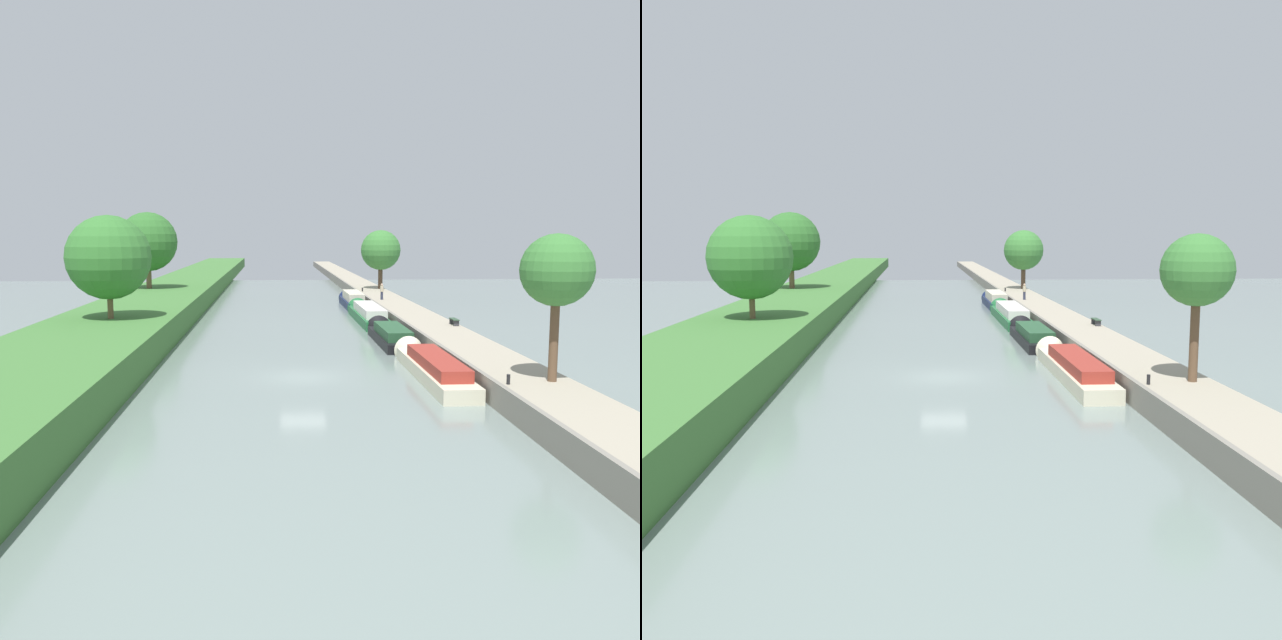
% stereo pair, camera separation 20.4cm
% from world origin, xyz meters
% --- Properties ---
extents(ground_plane, '(160.00, 160.00, 0.00)m').
position_xyz_m(ground_plane, '(0.00, 0.00, 0.00)').
color(ground_plane, slate).
extents(left_grassy_bank, '(8.61, 260.00, 2.07)m').
position_xyz_m(left_grassy_bank, '(-12.88, 0.00, 1.03)').
color(left_grassy_bank, '#3D7033').
rests_on(left_grassy_bank, ground_plane).
extents(right_towpath, '(3.63, 260.00, 1.18)m').
position_xyz_m(right_towpath, '(10.39, 0.00, 0.59)').
color(right_towpath, '#9E937F').
rests_on(right_towpath, ground_plane).
extents(stone_quay, '(0.25, 260.00, 1.23)m').
position_xyz_m(stone_quay, '(8.45, 0.00, 0.62)').
color(stone_quay, gray).
rests_on(stone_quay, ground_plane).
extents(narrowboat_cream, '(1.97, 12.94, 1.93)m').
position_xyz_m(narrowboat_cream, '(7.14, -0.21, 0.57)').
color(narrowboat_cream, beige).
rests_on(narrowboat_cream, ground_plane).
extents(narrowboat_black, '(2.15, 10.59, 2.04)m').
position_xyz_m(narrowboat_black, '(6.90, 12.11, 0.51)').
color(narrowboat_black, black).
rests_on(narrowboat_black, ground_plane).
extents(narrowboat_green, '(2.18, 14.35, 2.19)m').
position_xyz_m(narrowboat_green, '(6.96, 24.27, 0.63)').
color(narrowboat_green, '#1E6033').
rests_on(narrowboat_green, ground_plane).
extents(narrowboat_navy, '(1.99, 11.11, 2.23)m').
position_xyz_m(narrowboat_navy, '(7.03, 36.67, 0.68)').
color(narrowboat_navy, '#141E42').
rests_on(narrowboat_navy, ground_plane).
extents(tree_rightbank_near, '(3.28, 3.28, 6.73)m').
position_xyz_m(tree_rightbank_near, '(11.10, -7.11, 6.21)').
color(tree_rightbank_near, brown).
rests_on(tree_rightbank_near, right_towpath).
extents(tree_rightbank_midnear, '(4.87, 4.87, 7.20)m').
position_xyz_m(tree_rightbank_midnear, '(11.59, 45.72, 5.92)').
color(tree_rightbank_midnear, '#4C3828').
rests_on(tree_rightbank_midnear, right_towpath).
extents(tree_leftbank_downstream, '(5.78, 5.78, 7.11)m').
position_xyz_m(tree_leftbank_downstream, '(-12.83, 10.56, 6.28)').
color(tree_leftbank_downstream, brown).
rests_on(tree_leftbank_downstream, left_grassy_bank).
extents(tree_leftbank_upstream, '(6.31, 6.31, 8.16)m').
position_xyz_m(tree_leftbank_upstream, '(-14.97, 37.11, 7.05)').
color(tree_leftbank_upstream, brown).
rests_on(tree_leftbank_upstream, left_grassy_bank).
extents(person_walking, '(0.34, 0.34, 1.66)m').
position_xyz_m(person_walking, '(9.53, 31.85, 2.06)').
color(person_walking, '#282D42').
rests_on(person_walking, right_towpath).
extents(mooring_bollard_near, '(0.16, 0.16, 0.45)m').
position_xyz_m(mooring_bollard_near, '(8.88, -7.60, 1.41)').
color(mooring_bollard_near, black).
rests_on(mooring_bollard_near, right_towpath).
extents(mooring_bollard_far, '(0.16, 0.16, 0.45)m').
position_xyz_m(mooring_bollard_far, '(8.88, 41.98, 1.41)').
color(mooring_bollard_far, black).
rests_on(mooring_bollard_far, right_towpath).
extents(park_bench, '(0.44, 1.50, 0.47)m').
position_xyz_m(park_bench, '(11.76, 12.10, 1.53)').
color(park_bench, '#333338').
rests_on(park_bench, right_towpath).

